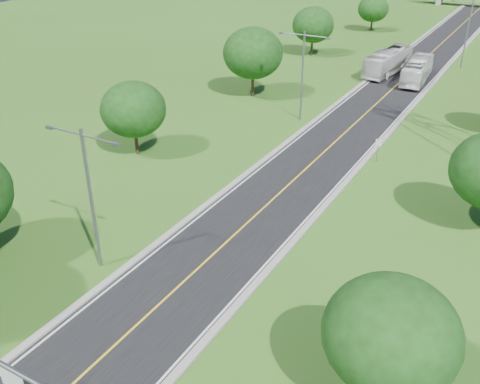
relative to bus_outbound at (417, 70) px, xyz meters
The scene contains 15 objects.
ground 7.56m from the bus_outbound, 104.36° to the right, with size 260.00×260.00×0.00m, color #335919.
road 2.70m from the bus_outbound, 147.89° to the right, with size 8.00×150.00×0.06m, color black.
curb_left 6.37m from the bus_outbound, 169.30° to the right, with size 0.50×150.00×0.22m, color gray.
curb_right 3.09m from the bus_outbound, 25.38° to the right, with size 0.50×150.00×0.22m, color gray.
speed_limit_sign 29.36m from the bus_outbound, 83.41° to the right, with size 0.55×0.09×2.40m.
streetlight_near_left 55.87m from the bus_outbound, 98.08° to the right, with size 5.90×0.25×10.00m.
streetlight_mid_left 23.88m from the bus_outbound, 109.47° to the right, with size 5.90×0.25×10.00m.
streetlight_far_right 12.40m from the bus_outbound, 68.98° to the left, with size 5.90×0.25×10.00m.
tree_lb 43.12m from the bus_outbound, 114.49° to the right, with size 6.30×6.30×7.33m.
tree_lc 24.35m from the bus_outbound, 134.46° to the right, with size 7.56×7.56×8.79m.
tree_ld 20.31m from the bus_outbound, 160.00° to the left, with size 6.72×6.72×7.82m.
tree_le 35.01m from the bus_outbound, 117.89° to the left, with size 5.88×5.88×6.84m.
tree_ra 58.51m from the bus_outbound, 77.98° to the right, with size 6.30×6.30×7.33m.
bus_outbound is the anchor object (origin of this frame).
bus_inbound 5.22m from the bus_outbound, 155.87° to the left, with size 2.87×12.27×3.42m, color silver.
Camera 1 is at (17.19, -9.19, 21.62)m, focal length 40.00 mm.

